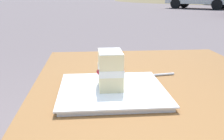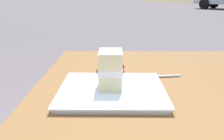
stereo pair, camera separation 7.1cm
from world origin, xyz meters
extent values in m
cylinder|color=brown|center=(0.67, -0.32, 0.35)|extent=(0.07, 0.07, 0.70)
cylinder|color=brown|center=(0.67, 0.32, 0.35)|extent=(0.07, 0.07, 0.70)
cube|color=brown|center=(0.00, 0.00, 0.72)|extent=(1.47, 0.77, 0.04)
cube|color=white|center=(0.17, 0.15, 0.74)|extent=(0.28, 0.28, 0.01)
cube|color=white|center=(0.17, 0.15, 0.75)|extent=(0.29, 0.29, 0.00)
cube|color=beige|center=(0.18, 0.16, 0.77)|extent=(0.09, 0.06, 0.04)
cube|color=white|center=(0.18, 0.16, 0.80)|extent=(0.09, 0.07, 0.02)
sphere|color=#B21923|center=(0.17, 0.12, 0.80)|extent=(0.01, 0.01, 0.01)
sphere|color=#B21923|center=(0.15, 0.19, 0.80)|extent=(0.01, 0.01, 0.01)
sphere|color=#B21923|center=(0.20, 0.12, 0.80)|extent=(0.02, 0.02, 0.02)
sphere|color=#B21923|center=(0.18, 0.19, 0.80)|extent=(0.01, 0.01, 0.01)
cube|color=beige|center=(0.18, 0.16, 0.83)|extent=(0.09, 0.06, 0.04)
cube|color=white|center=(0.18, 0.16, 0.85)|extent=(0.09, 0.06, 0.00)
cylinder|color=silver|center=(0.32, -0.01, 0.74)|extent=(0.03, 0.14, 0.01)
cube|color=silver|center=(0.30, 0.08, 0.74)|extent=(0.03, 0.03, 0.01)
cylinder|color=black|center=(17.22, -5.58, 0.33)|extent=(0.59, 0.64, 0.65)
cylinder|color=black|center=(18.47, -6.62, 0.33)|extent=(0.59, 0.64, 0.65)
camera|label=1|loc=(-0.53, 0.21, 1.01)|focal=43.11mm
camera|label=2|loc=(-0.53, 0.14, 1.01)|focal=43.11mm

